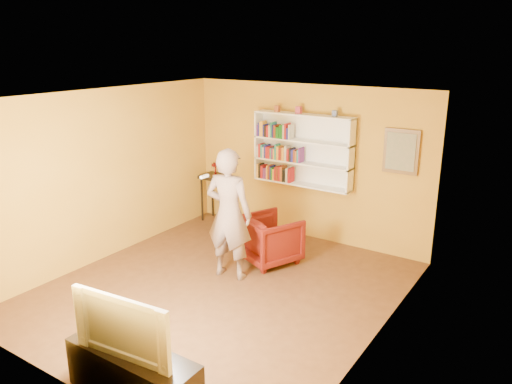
{
  "coord_description": "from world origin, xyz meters",
  "views": [
    {
      "loc": [
        3.93,
        -5.04,
        3.37
      ],
      "look_at": [
        0.1,
        0.75,
        1.27
      ],
      "focal_mm": 35.0,
      "sensor_mm": 36.0,
      "label": 1
    }
  ],
  "objects_px": {
    "console_table": "(216,183)",
    "armchair": "(270,239)",
    "television": "(129,323)",
    "person": "(229,214)",
    "ruby_lustre": "(215,166)",
    "bookshelf": "(304,150)",
    "tv_cabinet": "(133,375)"
  },
  "relations": [
    {
      "from": "console_table",
      "to": "armchair",
      "type": "bearing_deg",
      "value": -29.15
    },
    {
      "from": "armchair",
      "to": "television",
      "type": "bearing_deg",
      "value": 123.13
    },
    {
      "from": "armchair",
      "to": "person",
      "type": "distance_m",
      "value": 1.0
    },
    {
      "from": "ruby_lustre",
      "to": "television",
      "type": "relative_size",
      "value": 0.23
    },
    {
      "from": "console_table",
      "to": "television",
      "type": "xyz_separation_m",
      "value": [
        2.47,
        -4.5,
        0.08
      ]
    },
    {
      "from": "console_table",
      "to": "television",
      "type": "height_order",
      "value": "television"
    },
    {
      "from": "person",
      "to": "television",
      "type": "distance_m",
      "value": 2.81
    },
    {
      "from": "bookshelf",
      "to": "console_table",
      "type": "relative_size",
      "value": 1.97
    },
    {
      "from": "ruby_lustre",
      "to": "tv_cabinet",
      "type": "height_order",
      "value": "ruby_lustre"
    },
    {
      "from": "bookshelf",
      "to": "armchair",
      "type": "xyz_separation_m",
      "value": [
        0.07,
        -1.21,
        -1.21
      ]
    },
    {
      "from": "armchair",
      "to": "person",
      "type": "bearing_deg",
      "value": 96.86
    },
    {
      "from": "ruby_lustre",
      "to": "tv_cabinet",
      "type": "xyz_separation_m",
      "value": [
        2.47,
        -4.5,
        -0.84
      ]
    },
    {
      "from": "ruby_lustre",
      "to": "armchair",
      "type": "relative_size",
      "value": 0.3
    },
    {
      "from": "armchair",
      "to": "person",
      "type": "height_order",
      "value": "person"
    },
    {
      "from": "person",
      "to": "tv_cabinet",
      "type": "xyz_separation_m",
      "value": [
        0.81,
        -2.68,
        -0.72
      ]
    },
    {
      "from": "ruby_lustre",
      "to": "person",
      "type": "distance_m",
      "value": 2.46
    },
    {
      "from": "bookshelf",
      "to": "armchair",
      "type": "height_order",
      "value": "bookshelf"
    },
    {
      "from": "ruby_lustre",
      "to": "television",
      "type": "height_order",
      "value": "ruby_lustre"
    },
    {
      "from": "armchair",
      "to": "television",
      "type": "relative_size",
      "value": 0.75
    },
    {
      "from": "person",
      "to": "ruby_lustre",
      "type": "bearing_deg",
      "value": -57.24
    },
    {
      "from": "bookshelf",
      "to": "ruby_lustre",
      "type": "relative_size",
      "value": 7.09
    },
    {
      "from": "bookshelf",
      "to": "tv_cabinet",
      "type": "distance_m",
      "value": 4.89
    },
    {
      "from": "bookshelf",
      "to": "tv_cabinet",
      "type": "bearing_deg",
      "value": -82.07
    },
    {
      "from": "television",
      "to": "ruby_lustre",
      "type": "bearing_deg",
      "value": 113.02
    },
    {
      "from": "television",
      "to": "armchair",
      "type": "bearing_deg",
      "value": 93.83
    },
    {
      "from": "bookshelf",
      "to": "console_table",
      "type": "xyz_separation_m",
      "value": [
        -1.82,
        -0.16,
        -0.84
      ]
    },
    {
      "from": "television",
      "to": "console_table",
      "type": "bearing_deg",
      "value": 113.02
    },
    {
      "from": "console_table",
      "to": "bookshelf",
      "type": "bearing_deg",
      "value": 5.02
    },
    {
      "from": "television",
      "to": "tv_cabinet",
      "type": "bearing_deg",
      "value": 174.3
    },
    {
      "from": "bookshelf",
      "to": "armchair",
      "type": "relative_size",
      "value": 2.16
    },
    {
      "from": "console_table",
      "to": "person",
      "type": "bearing_deg",
      "value": -47.63
    },
    {
      "from": "bookshelf",
      "to": "console_table",
      "type": "height_order",
      "value": "bookshelf"
    }
  ]
}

